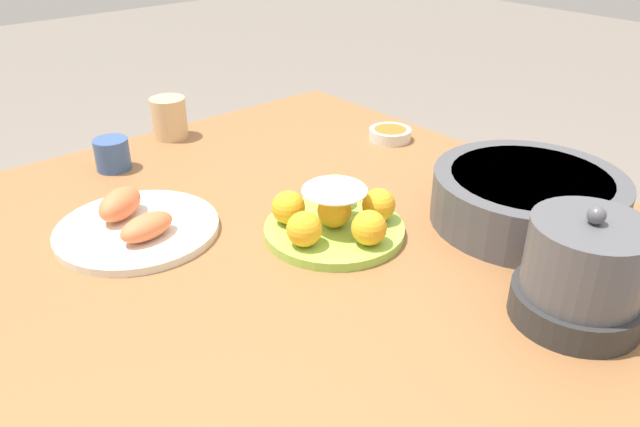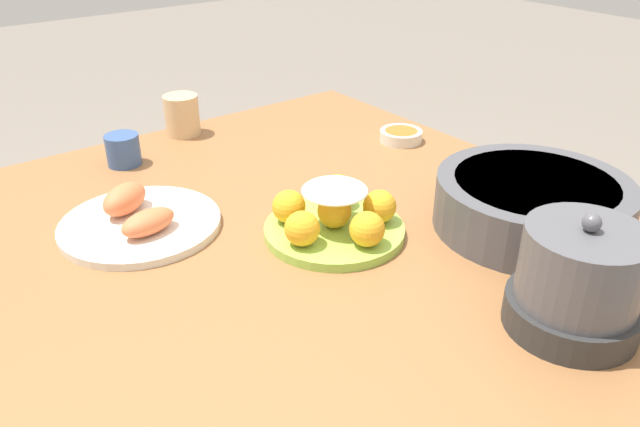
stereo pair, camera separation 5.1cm
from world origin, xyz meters
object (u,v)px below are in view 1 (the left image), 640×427
cup_near (112,154)px  warming_pot (582,274)px  cup_far (169,118)px  cake_plate (335,216)px  dining_table (306,278)px  sauce_bowl (390,134)px  serving_bowl (527,197)px  seafood_platter (135,224)px

cup_near → warming_pot: bearing=16.6°
cup_far → cake_plate: bearing=-1.3°
cake_plate → cup_near: (-0.50, -0.17, -0.00)m
dining_table → warming_pot: size_ratio=6.92×
sauce_bowl → warming_pot: bearing=-25.0°
serving_bowl → cup_far: (-0.77, -0.27, -0.00)m
cup_far → warming_pot: size_ratio=0.53×
cake_plate → cup_far: bearing=178.7°
cake_plate → sauce_bowl: size_ratio=2.48×
serving_bowl → cup_near: 0.82m
serving_bowl → cup_far: size_ratio=3.50×
serving_bowl → seafood_platter: size_ratio=1.19×
cake_plate → seafood_platter: 0.34m
warming_pot → dining_table: bearing=-161.9°
dining_table → cake_plate: bearing=50.7°
dining_table → warming_pot: 0.46m
serving_bowl → warming_pot: 0.27m
cup_far → warming_pot: 0.97m
cake_plate → cup_near: bearing=-161.6°
dining_table → sauce_bowl: sauce_bowl is taller
sauce_bowl → cup_far: bearing=-132.7°
dining_table → cup_near: 0.50m
serving_bowl → warming_pot: bearing=-42.9°
seafood_platter → warming_pot: (0.61, 0.35, 0.05)m
serving_bowl → cup_near: (-0.69, -0.45, -0.02)m
serving_bowl → seafood_platter: bearing=-127.5°
cake_plate → seafood_platter: (-0.22, -0.25, -0.02)m
serving_bowl → cup_far: bearing=-160.8°
sauce_bowl → warming_pot: size_ratio=0.55×
cake_plate → warming_pot: size_ratio=1.35×
cake_plate → serving_bowl: 0.34m
dining_table → cake_plate: 0.13m
dining_table → cup_far: cup_far is taller
dining_table → seafood_platter: (-0.19, -0.22, 0.11)m
cup_near → cup_far: (-0.08, 0.18, 0.01)m
sauce_bowl → seafood_platter: 0.64m
seafood_platter → warming_pot: bearing=29.9°
dining_table → cup_far: 0.57m
cake_plate → cup_near: 0.53m
dining_table → seafood_platter: bearing=-132.0°
cake_plate → cup_far: 0.59m
seafood_platter → cake_plate: bearing=48.4°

